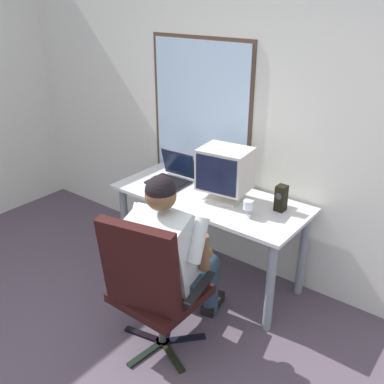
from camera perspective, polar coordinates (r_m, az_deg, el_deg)
The scene contains 8 objects.
wall_rear at distance 3.41m, azimuth 9.41°, elevation 10.47°, with size 5.49×0.08×2.79m.
desk at distance 3.48m, azimuth 2.25°, elevation -2.39°, with size 1.55×0.66×0.75m.
office_chair at distance 2.76m, azimuth -5.39°, elevation -11.80°, with size 0.67×0.61×1.06m.
person_seated at distance 2.90m, azimuth -2.69°, elevation -7.96°, with size 0.60×0.82×1.24m.
crt_monitor at distance 3.29m, azimuth 4.29°, elevation 2.87°, with size 0.40×0.33×0.41m.
laptop at distance 3.68m, azimuth -2.48°, elevation 2.37°, with size 0.34×0.31×0.24m.
wine_glass at distance 3.11m, azimuth 7.32°, elevation -1.80°, with size 0.07×0.07×0.13m.
desk_speaker at distance 3.23m, azimuth 11.48°, elevation -0.79°, with size 0.07×0.08×0.19m.
Camera 1 is at (1.55, -0.83, 2.22)m, focal length 41.08 mm.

